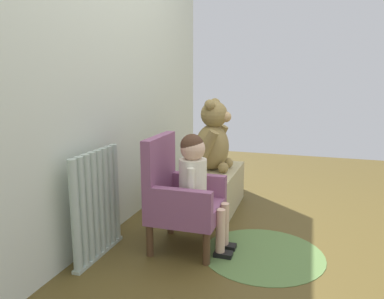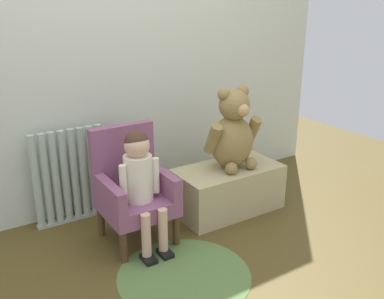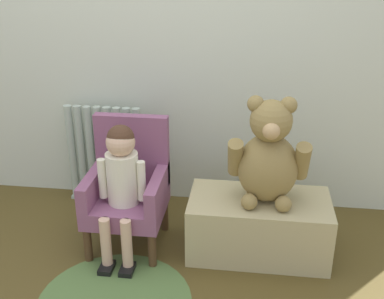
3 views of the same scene
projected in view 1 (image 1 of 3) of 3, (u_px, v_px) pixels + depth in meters
ground_plane at (265, 254)px, 2.29m from camera, size 6.00×6.00×0.00m
back_wall at (100, 55)px, 2.38m from camera, size 3.80×0.05×2.40m
radiator at (97, 205)px, 2.22m from camera, size 0.50×0.05×0.65m
child_armchair at (179, 196)px, 2.33m from camera, size 0.41×0.42×0.71m
child_figure at (197, 176)px, 2.27m from camera, size 0.25×0.35×0.73m
low_bench at (212, 190)px, 3.03m from camera, size 0.75×0.39×0.33m
large_teddy_bear at (213, 139)px, 2.98m from camera, size 0.41×0.29×0.57m
floor_rug at (263, 254)px, 2.29m from camera, size 0.74×0.74×0.01m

